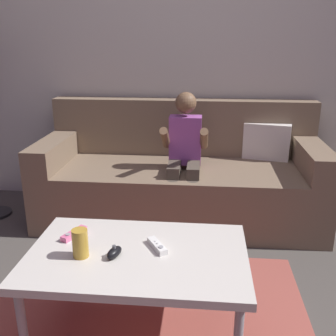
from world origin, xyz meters
The scene contains 9 objects.
wall_back centered at (0.00, 1.91, 1.25)m, with size 4.79×0.05×2.50m, color beige.
couch centered at (-0.06, 1.52, 0.30)m, with size 2.03×0.80×0.85m.
person_seated_on_couch centered at (-0.03, 1.34, 0.55)m, with size 0.31×0.39×0.96m.
coffee_table centered at (-0.17, 0.20, 0.40)m, with size 0.93×0.60×0.44m.
area_rug centered at (-0.17, 0.20, 0.00)m, with size 1.61×1.47×0.01m, color #9E4C42.
game_remote_white_near_edge centered at (-0.09, 0.24, 0.45)m, with size 0.10×0.14×0.03m.
nunchuk_black centered at (-0.26, 0.15, 0.46)m, with size 0.07×0.10×0.05m.
game_remote_pink_far_corner centered at (-0.48, 0.31, 0.45)m, with size 0.09×0.14×0.03m.
soda_can centered at (-0.39, 0.14, 0.50)m, with size 0.07×0.07×0.12m, color #B78C2D.
Camera 1 is at (0.10, -1.25, 1.31)m, focal length 42.01 mm.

